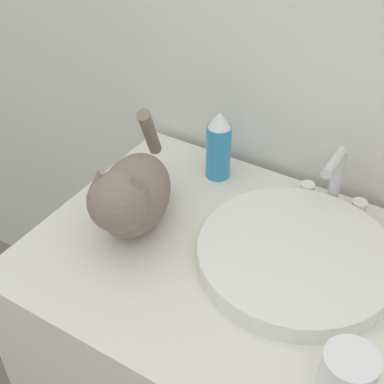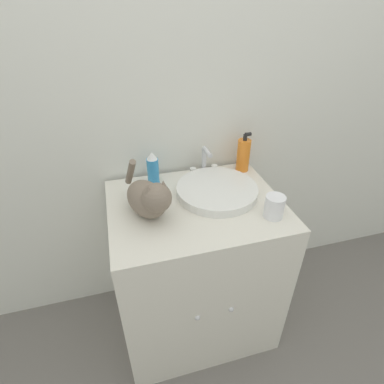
% 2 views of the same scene
% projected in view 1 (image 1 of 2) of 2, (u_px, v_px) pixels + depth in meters
% --- Properties ---
extents(vanity_cabinet, '(0.76, 0.61, 0.83)m').
position_uv_depth(vanity_cabinet, '(222.00, 378.00, 1.29)').
color(vanity_cabinet, silver).
rests_on(vanity_cabinet, ground_plane).
extents(sink_basin, '(0.37, 0.37, 0.04)m').
position_uv_depth(sink_basin, '(295.00, 256.00, 1.00)').
color(sink_basin, white).
rests_on(sink_basin, vanity_cabinet).
extents(faucet, '(0.15, 0.11, 0.15)m').
position_uv_depth(faucet, '(334.00, 183.00, 1.10)').
color(faucet, silver).
rests_on(faucet, vanity_cabinet).
extents(cat, '(0.21, 0.33, 0.21)m').
position_uv_depth(cat, '(131.00, 195.00, 1.04)').
color(cat, '#7A6B5B').
rests_on(cat, vanity_cabinet).
extents(spray_bottle, '(0.06, 0.06, 0.16)m').
position_uv_depth(spray_bottle, '(219.00, 146.00, 1.19)').
color(spray_bottle, '#338CCC').
rests_on(spray_bottle, vanity_cabinet).
extents(cup, '(0.08, 0.08, 0.10)m').
position_uv_depth(cup, '(347.00, 378.00, 0.77)').
color(cup, white).
rests_on(cup, vanity_cabinet).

